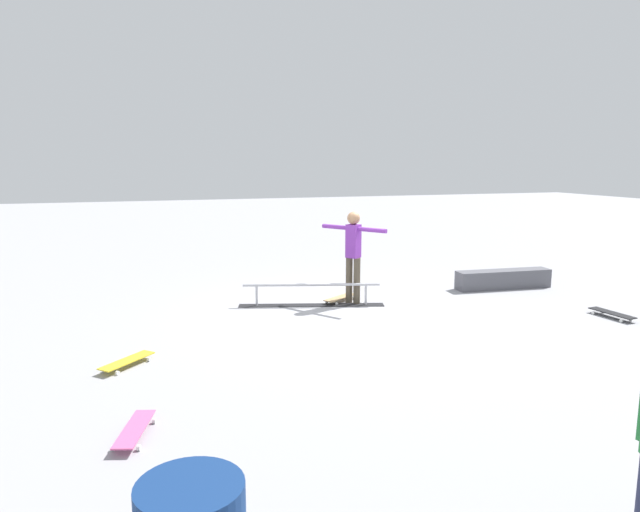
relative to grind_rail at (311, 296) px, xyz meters
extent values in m
plane|color=#9E9EA3|center=(-0.54, 0.74, -0.18)|extent=(60.00, 60.00, 0.00)
cube|color=black|center=(0.00, 0.00, -0.17)|extent=(2.61, 0.97, 0.01)
cylinder|color=#B7B7BC|center=(-0.96, 0.28, 0.01)|extent=(0.04, 0.04, 0.39)
cylinder|color=#B7B7BC|center=(0.96, -0.28, 0.01)|extent=(0.04, 0.04, 0.39)
cylinder|color=#B7B7BC|center=(0.00, 0.00, 0.21)|extent=(2.41, 0.74, 0.05)
cube|color=#595960|center=(-4.21, -0.13, 0.01)|extent=(2.04, 0.53, 0.38)
cylinder|color=brown|center=(-0.73, 0.01, 0.25)|extent=(0.18, 0.18, 0.86)
cylinder|color=brown|center=(-0.83, 0.15, 0.25)|extent=(0.18, 0.18, 0.86)
cube|color=purple|center=(-0.78, 0.08, 0.99)|extent=(0.29, 0.30, 0.61)
sphere|color=#A87A56|center=(-0.78, 0.08, 1.41)|extent=(0.23, 0.23, 0.23)
cylinder|color=purple|center=(-0.55, -0.25, 1.22)|extent=(0.39, 0.52, 0.08)
cylinder|color=purple|center=(-1.01, 0.41, 1.22)|extent=(0.39, 0.52, 0.08)
cube|color=tan|center=(-0.61, -0.12, -0.10)|extent=(0.78, 0.61, 0.02)
cylinder|color=white|center=(-0.77, -0.37, -0.15)|extent=(0.06, 0.06, 0.05)
cylinder|color=white|center=(-0.90, -0.18, -0.15)|extent=(0.06, 0.06, 0.05)
cylinder|color=white|center=(-0.32, -0.07, -0.15)|extent=(0.06, 0.06, 0.05)
cylinder|color=white|center=(-0.45, 0.12, -0.15)|extent=(0.06, 0.06, 0.05)
cube|color=#E05993|center=(3.10, 4.24, -0.10)|extent=(0.42, 0.82, 0.02)
cylinder|color=white|center=(3.13, 3.94, -0.15)|extent=(0.04, 0.06, 0.05)
cylinder|color=white|center=(2.91, 4.01, -0.15)|extent=(0.04, 0.06, 0.05)
cylinder|color=white|center=(3.29, 4.46, -0.15)|extent=(0.04, 0.06, 0.05)
cylinder|color=white|center=(3.07, 4.53, -0.15)|extent=(0.04, 0.06, 0.05)
cube|color=yellow|center=(3.18, 2.23, -0.10)|extent=(0.71, 0.70, 0.02)
cylinder|color=white|center=(3.30, 2.51, -0.15)|extent=(0.06, 0.06, 0.05)
cylinder|color=white|center=(3.46, 2.34, -0.15)|extent=(0.06, 0.06, 0.05)
cylinder|color=white|center=(2.91, 2.13, -0.15)|extent=(0.06, 0.06, 0.05)
cylinder|color=white|center=(3.07, 1.96, -0.15)|extent=(0.06, 0.06, 0.05)
cube|color=black|center=(-4.59, 2.35, -0.10)|extent=(0.28, 0.82, 0.02)
cylinder|color=white|center=(-4.44, 2.09, -0.15)|extent=(0.04, 0.06, 0.05)
cylinder|color=white|center=(-4.67, 2.07, -0.15)|extent=(0.04, 0.06, 0.05)
cylinder|color=white|center=(-4.50, 2.63, -0.15)|extent=(0.04, 0.06, 0.05)
cylinder|color=white|center=(-4.73, 2.61, -0.15)|extent=(0.04, 0.06, 0.05)
camera|label=1|loc=(3.00, 9.63, 2.44)|focal=31.88mm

